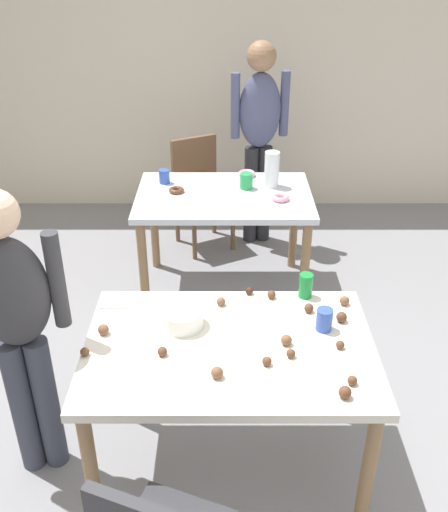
# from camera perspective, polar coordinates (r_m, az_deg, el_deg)

# --- Properties ---
(ground_plane) EXTENTS (6.40, 6.40, 0.00)m
(ground_plane) POSITION_cam_1_polar(r_m,az_deg,el_deg) (3.01, -0.38, -20.45)
(ground_plane) COLOR gray
(wall_back) EXTENTS (6.40, 0.10, 2.60)m
(wall_back) POSITION_cam_1_polar(r_m,az_deg,el_deg) (5.23, -0.16, 18.46)
(wall_back) COLOR beige
(wall_back) RESTS_ON ground_plane
(dining_table_near) EXTENTS (1.25, 0.83, 0.75)m
(dining_table_near) POSITION_cam_1_polar(r_m,az_deg,el_deg) (2.58, 0.58, -10.29)
(dining_table_near) COLOR silver
(dining_table_near) RESTS_ON ground_plane
(dining_table_far) EXTENTS (1.17, 0.78, 0.75)m
(dining_table_far) POSITION_cam_1_polar(r_m,az_deg,el_deg) (3.95, 0.08, 4.73)
(dining_table_far) COLOR silver
(dining_table_far) RESTS_ON ground_plane
(chair_far_table) EXTENTS (0.54, 0.54, 0.87)m
(chair_far_table) POSITION_cam_1_polar(r_m,az_deg,el_deg) (4.70, -2.29, 6.84)
(chair_far_table) COLOR brown
(chair_far_table) RESTS_ON ground_plane
(person_girl_near) EXTENTS (0.45, 0.26, 1.45)m
(person_girl_near) POSITION_cam_1_polar(r_m,az_deg,el_deg) (2.63, -19.59, -5.76)
(person_girl_near) COLOR #383D4C
(person_girl_near) RESTS_ON ground_plane
(person_adult_far) EXTENTS (0.46, 0.25, 1.60)m
(person_adult_far) POSITION_cam_1_polar(r_m,az_deg,el_deg) (4.57, 3.57, 12.46)
(person_adult_far) COLOR #28282D
(person_adult_far) RESTS_ON ground_plane
(mixing_bowl) EXTENTS (0.19, 0.19, 0.08)m
(mixing_bowl) POSITION_cam_1_polar(r_m,az_deg,el_deg) (2.61, -4.06, -6.02)
(mixing_bowl) COLOR white
(mixing_bowl) RESTS_ON dining_table_near
(soda_can) EXTENTS (0.07, 0.07, 0.12)m
(soda_can) POSITION_cam_1_polar(r_m,az_deg,el_deg) (2.82, 8.07, -2.88)
(soda_can) COLOR #198438
(soda_can) RESTS_ON dining_table_near
(fork_near) EXTENTS (0.17, 0.02, 0.01)m
(fork_near) POSITION_cam_1_polar(r_m,az_deg,el_deg) (2.79, -10.26, -4.93)
(fork_near) COLOR silver
(fork_near) RESTS_ON dining_table_near
(cup_near_0) EXTENTS (0.07, 0.07, 0.10)m
(cup_near_0) POSITION_cam_1_polar(r_m,az_deg,el_deg) (2.61, 9.85, -6.16)
(cup_near_0) COLOR #3351B2
(cup_near_0) RESTS_ON dining_table_near
(cake_ball_0) EXTENTS (0.05, 0.05, 0.05)m
(cake_ball_0) POSITION_cam_1_polar(r_m,az_deg,el_deg) (2.81, 11.78, -4.31)
(cake_ball_0) COLOR brown
(cake_ball_0) RESTS_ON dining_table_near
(cake_ball_1) EXTENTS (0.04, 0.04, 0.04)m
(cake_ball_1) POSITION_cam_1_polar(r_m,az_deg,el_deg) (2.41, 4.28, -10.23)
(cake_ball_1) COLOR brown
(cake_ball_1) RESTS_ON dining_table_near
(cake_ball_2) EXTENTS (0.04, 0.04, 0.04)m
(cake_ball_2) POSITION_cam_1_polar(r_m,az_deg,el_deg) (2.47, -5.98, -9.26)
(cake_ball_2) COLOR brown
(cake_ball_2) RESTS_ON dining_table_near
(cake_ball_3) EXTENTS (0.04, 0.04, 0.04)m
(cake_ball_3) POSITION_cam_1_polar(r_m,az_deg,el_deg) (2.73, 8.38, -5.06)
(cake_ball_3) COLOR brown
(cake_ball_3) RESTS_ON dining_table_near
(cake_ball_4) EXTENTS (0.05, 0.05, 0.05)m
(cake_ball_4) POSITION_cam_1_polar(r_m,az_deg,el_deg) (2.62, -11.64, -7.05)
(cake_ball_4) COLOR brown
(cake_ball_4) RESTS_ON dining_table_near
(cake_ball_5) EXTENTS (0.04, 0.04, 0.04)m
(cake_ball_5) POSITION_cam_1_polar(r_m,az_deg,el_deg) (2.83, 2.56, -3.41)
(cake_ball_5) COLOR #3D2319
(cake_ball_5) RESTS_ON dining_table_near
(cake_ball_6) EXTENTS (0.05, 0.05, 0.05)m
(cake_ball_6) POSITION_cam_1_polar(r_m,az_deg,el_deg) (2.31, 11.82, -12.93)
(cake_ball_6) COLOR brown
(cake_ball_6) RESTS_ON dining_table_near
(cake_ball_7) EXTENTS (0.04, 0.04, 0.04)m
(cake_ball_7) POSITION_cam_1_polar(r_m,az_deg,el_deg) (2.81, 4.74, -3.78)
(cake_ball_7) COLOR brown
(cake_ball_7) RESTS_ON dining_table_near
(cake_ball_8) EXTENTS (0.04, 0.04, 0.04)m
(cake_ball_8) POSITION_cam_1_polar(r_m,az_deg,el_deg) (2.52, -13.40, -9.10)
(cake_ball_8) COLOR brown
(cake_ball_8) RESTS_ON dining_table_near
(cake_ball_9) EXTENTS (0.04, 0.04, 0.04)m
(cake_ball_9) POSITION_cam_1_polar(r_m,az_deg,el_deg) (2.37, 12.51, -11.82)
(cake_ball_9) COLOR brown
(cake_ball_9) RESTS_ON dining_table_near
(cake_ball_10) EXTENTS (0.05, 0.05, 0.05)m
(cake_ball_10) POSITION_cam_1_polar(r_m,az_deg,el_deg) (2.34, -0.61, -11.33)
(cake_ball_10) COLOR brown
(cake_ball_10) RESTS_ON dining_table_near
(cake_ball_11) EXTENTS (0.04, 0.04, 0.04)m
(cake_ball_11) POSITION_cam_1_polar(r_m,az_deg,el_deg) (2.54, 11.36, -8.52)
(cake_ball_11) COLOR brown
(cake_ball_11) RESTS_ON dining_table_near
(cake_ball_12) EXTENTS (0.04, 0.04, 0.04)m
(cake_ball_12) POSITION_cam_1_polar(r_m,az_deg,el_deg) (2.46, 6.63, -9.46)
(cake_ball_12) COLOR brown
(cake_ball_12) RESTS_ON dining_table_near
(cake_ball_13) EXTENTS (0.04, 0.04, 0.04)m
(cake_ball_13) POSITION_cam_1_polar(r_m,az_deg,el_deg) (2.75, -0.23, -4.47)
(cake_ball_13) COLOR brown
(cake_ball_13) RESTS_ON dining_table_near
(cake_ball_14) EXTENTS (0.05, 0.05, 0.05)m
(cake_ball_14) POSITION_cam_1_polar(r_m,az_deg,el_deg) (2.69, 11.49, -5.89)
(cake_ball_14) COLOR brown
(cake_ball_14) RESTS_ON dining_table_near
(cake_ball_15) EXTENTS (0.05, 0.05, 0.05)m
(cake_ball_15) POSITION_cam_1_polar(r_m,az_deg,el_deg) (2.52, 6.19, -8.18)
(cake_ball_15) COLOR brown
(cake_ball_15) RESTS_ON dining_table_near
(pitcher_far) EXTENTS (0.10, 0.10, 0.24)m
(pitcher_far) POSITION_cam_1_polar(r_m,az_deg,el_deg) (4.01, 4.78, 8.44)
(pitcher_far) COLOR white
(pitcher_far) RESTS_ON dining_table_far
(cup_far_0) EXTENTS (0.07, 0.07, 0.10)m
(cup_far_0) POSITION_cam_1_polar(r_m,az_deg,el_deg) (4.09, -5.77, 7.75)
(cup_far_0) COLOR #3351B2
(cup_far_0) RESTS_ON dining_table_far
(cup_far_1) EXTENTS (0.09, 0.09, 0.11)m
(cup_far_1) POSITION_cam_1_polar(r_m,az_deg,el_deg) (3.98, 2.28, 7.34)
(cup_far_1) COLOR green
(cup_far_1) RESTS_ON dining_table_far
(donut_far_0) EXTENTS (0.12, 0.12, 0.03)m
(donut_far_0) POSITION_cam_1_polar(r_m,az_deg,el_deg) (3.83, 5.61, 5.70)
(donut_far_0) COLOR pink
(donut_far_0) RESTS_ON dining_table_far
(donut_far_1) EXTENTS (0.12, 0.12, 0.04)m
(donut_far_1) POSITION_cam_1_polar(r_m,az_deg,el_deg) (4.20, 2.33, 8.04)
(donut_far_1) COLOR pink
(donut_far_1) RESTS_ON dining_table_far
(donut_far_2) EXTENTS (0.10, 0.10, 0.03)m
(donut_far_2) POSITION_cam_1_polar(r_m,az_deg,el_deg) (3.95, -4.59, 6.44)
(donut_far_2) COLOR brown
(donut_far_2) RESTS_ON dining_table_far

